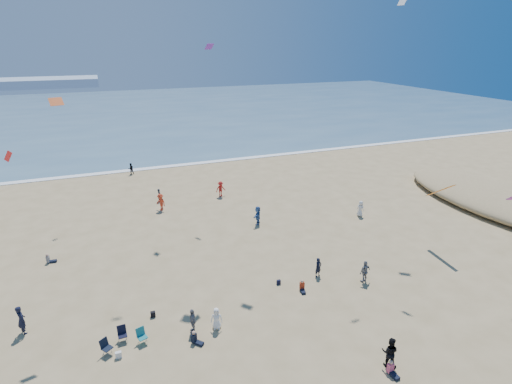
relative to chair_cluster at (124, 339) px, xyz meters
name	(u,v)px	position (x,y,z in m)	size (l,w,h in m)	color
ocean	(124,113)	(5.80, 85.52, -0.47)	(220.00, 100.00, 0.06)	#476B84
surf_line	(149,168)	(5.80, 35.52, -0.46)	(220.00, 1.20, 0.08)	white
standing_flyers	(243,260)	(9.35, 5.47, 0.39)	(36.39, 47.59, 1.94)	red
seated_group	(246,328)	(7.12, -1.57, -0.08)	(19.32, 25.90, 0.84)	silver
chair_cluster	(124,339)	(0.00, 0.00, 0.00)	(2.80, 1.54, 1.00)	black
white_tote	(118,355)	(-0.40, -0.83, -0.30)	(0.35, 0.20, 0.40)	silver
black_backpack	(153,314)	(1.93, 2.17, -0.31)	(0.30, 0.22, 0.38)	black
navy_bag	(279,282)	(11.19, 2.63, -0.33)	(0.28, 0.18, 0.34)	black
kites_aloft	(348,82)	(16.49, 3.56, 13.88)	(42.78, 41.53, 31.08)	#29C9E0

